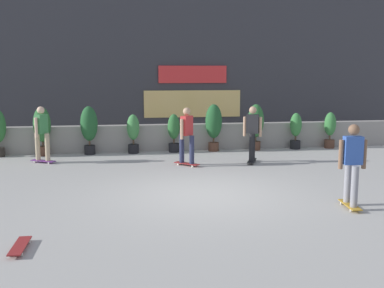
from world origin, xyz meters
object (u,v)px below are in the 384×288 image
object	(u,v)px
potted_plant_3	(133,132)
potted_plant_4	(174,131)
skater_by_wall_right	(352,162)
potted_plant_2	(89,126)
skater_foreground	(42,132)
potted_plant_6	(256,123)
potted_plant_7	(296,129)
potted_plant_8	(330,128)
skateboard_near_camera	(20,246)
potted_plant_5	(214,124)
potted_plant_1	(42,127)
skater_far_right	(187,134)
skater_far_left	(252,132)

from	to	relation	value
potted_plant_3	potted_plant_4	world-z (taller)	potted_plant_3
potted_plant_3	skater_by_wall_right	world-z (taller)	skater_by_wall_right
potted_plant_2	skater_foreground	size ratio (longest dim) A/B	0.94
potted_plant_6	potted_plant_7	world-z (taller)	potted_plant_6
potted_plant_6	skater_by_wall_right	size ratio (longest dim) A/B	0.94
potted_plant_3	potted_plant_8	xyz separation A→B (m)	(6.98, 0.00, -0.02)
potted_plant_6	skater_by_wall_right	bearing A→B (deg)	-91.03
skater_foreground	skateboard_near_camera	distance (m)	7.20
potted_plant_2	skater_by_wall_right	world-z (taller)	skater_by_wall_right
potted_plant_5	potted_plant_8	world-z (taller)	potted_plant_5
potted_plant_4	skateboard_near_camera	size ratio (longest dim) A/B	1.61
potted_plant_7	potted_plant_5	bearing A→B (deg)	-180.00
potted_plant_4	potted_plant_1	bearing A→B (deg)	180.00
potted_plant_3	potted_plant_5	size ratio (longest dim) A/B	0.81
skater_by_wall_right	skateboard_near_camera	distance (m)	6.30
potted_plant_3	potted_plant_5	distance (m)	2.75
potted_plant_7	skater_foreground	xyz separation A→B (m)	(-8.43, -1.30, 0.24)
potted_plant_6	skater_far_right	size ratio (longest dim) A/B	0.94
potted_plant_5	potted_plant_8	xyz separation A→B (m)	(4.24, 0.00, -0.24)
potted_plant_7	potted_plant_8	bearing A→B (deg)	0.00
potted_plant_2	skater_far_left	size ratio (longest dim) A/B	0.94
potted_plant_2	skater_by_wall_right	bearing A→B (deg)	-52.03
potted_plant_1	potted_plant_4	distance (m)	4.30
potted_plant_1	potted_plant_2	bearing A→B (deg)	0.00
potted_plant_7	skater_foreground	distance (m)	8.53
potted_plant_4	potted_plant_6	distance (m)	2.87
potted_plant_2	potted_plant_7	bearing A→B (deg)	0.00
potted_plant_7	skater_foreground	world-z (taller)	skater_foreground
potted_plant_4	potted_plant_7	xyz separation A→B (m)	(4.33, 0.00, -0.02)
potted_plant_1	potted_plant_7	xyz separation A→B (m)	(8.62, 0.00, -0.23)
potted_plant_2	potted_plant_5	distance (m)	4.18
potted_plant_3	skateboard_near_camera	distance (m)	8.67
skater_foreground	potted_plant_5	bearing A→B (deg)	13.33
potted_plant_3	potted_plant_4	size ratio (longest dim) A/B	1.01
potted_plant_4	skater_by_wall_right	size ratio (longest dim) A/B	0.77
skater_far_left	potted_plant_1	bearing A→B (deg)	160.67
potted_plant_7	potted_plant_6	bearing A→B (deg)	-180.00
skater_by_wall_right	potted_plant_5	bearing A→B (deg)	100.85
potted_plant_6	skater_foreground	bearing A→B (deg)	-169.45
potted_plant_4	skater_far_right	distance (m)	2.38
skateboard_near_camera	skater_far_right	bearing A→B (deg)	60.14
potted_plant_6	potted_plant_5	bearing A→B (deg)	180.00
skater_far_right	skater_by_wall_right	bearing A→B (deg)	-60.85
skater_by_wall_right	skater_foreground	bearing A→B (deg)	139.70
potted_plant_3	skater_far_left	world-z (taller)	skater_far_left
potted_plant_5	skateboard_near_camera	distance (m)	9.69
potted_plant_4	skater_far_left	xyz separation A→B (m)	(2.10, -2.24, 0.22)
potted_plant_1	potted_plant_7	world-z (taller)	potted_plant_1
potted_plant_2	skateboard_near_camera	size ratio (longest dim) A/B	1.98
potted_plant_2	potted_plant_3	bearing A→B (deg)	-0.00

